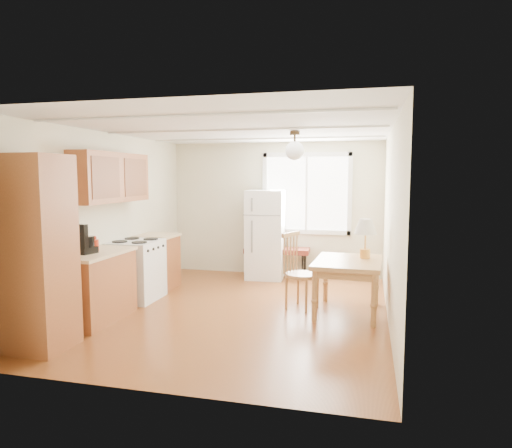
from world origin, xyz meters
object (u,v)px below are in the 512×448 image
(dining_table, at_px, (348,268))
(chair, at_px, (296,265))
(bench, at_px, (277,251))
(refrigerator, at_px, (265,234))

(dining_table, distance_m, chair, 0.73)
(bench, xyz_separation_m, dining_table, (1.37, -1.96, 0.14))
(dining_table, height_order, chair, chair)
(dining_table, relative_size, chair, 1.13)
(refrigerator, bearing_deg, dining_table, -53.46)
(refrigerator, bearing_deg, chair, -68.16)
(refrigerator, xyz_separation_m, dining_table, (1.57, -1.86, -0.18))
(refrigerator, height_order, dining_table, refrigerator)
(refrigerator, bearing_deg, bench, 23.04)
(refrigerator, xyz_separation_m, chair, (0.84, -1.77, -0.19))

